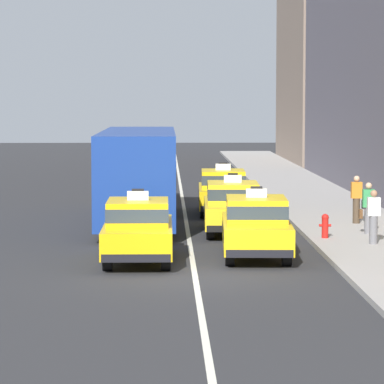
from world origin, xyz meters
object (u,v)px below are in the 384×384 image
bus_left_second (139,171)px  fire_hydrant (325,225)px  taxi_left_third (147,179)px  taxi_right_second (233,206)px  pedestrian_near_crosswalk (368,208)px  taxi_right_third (223,191)px  taxi_left_nearest (138,229)px  pedestrian_far_corner (374,217)px  taxi_right_nearest (256,226)px  pedestrian_trailing (357,200)px

bus_left_second → fire_hydrant: size_ratio=15.35×
bus_left_second → taxi_left_third: (0.15, 8.69, -0.94)m
taxi_right_second → pedestrian_near_crosswalk: size_ratio=2.89×
taxi_right_third → taxi_left_nearest: bearing=-103.7°
taxi_right_third → pedestrian_far_corner: (3.84, -9.61, 0.06)m
bus_left_second → fire_hydrant: bearing=-42.6°
pedestrian_near_crosswalk → taxi_right_nearest: bearing=-134.0°
taxi_left_third → taxi_right_nearest: bearing=-79.1°
taxi_right_third → pedestrian_trailing: 6.16m
bus_left_second → taxi_right_second: bus_left_second is taller
taxi_right_third → pedestrian_near_crosswalk: bearing=-60.3°
fire_hydrant → pedestrian_far_corner: bearing=-49.0°
taxi_left_third → pedestrian_trailing: 12.48m
taxi_right_nearest → taxi_right_second: (-0.32, 5.23, 0.00)m
taxi_right_second → fire_hydrant: taxi_right_second is taller
taxi_right_second → taxi_left_nearest: bearing=-115.9°
taxi_left_third → pedestrian_far_corner: (6.78, -15.35, 0.06)m
bus_left_second → pedestrian_trailing: 7.57m
taxi_left_nearest → pedestrian_near_crosswalk: (7.01, 4.64, 0.07)m
taxi_left_third → pedestrian_near_crosswalk: 14.77m
taxi_left_third → pedestrian_trailing: size_ratio=2.85×
taxi_left_nearest → taxi_right_third: (2.88, 11.87, 0.00)m
taxi_right_nearest → pedestrian_near_crosswalk: (3.81, 3.94, 0.07)m
bus_left_second → pedestrian_far_corner: 9.65m
taxi_left_third → taxi_right_third: bearing=-62.9°
bus_left_second → taxi_left_nearest: bearing=-88.7°
taxi_left_nearest → taxi_right_second: bearing=64.1°
pedestrian_trailing → taxi_left_nearest: bearing=-133.9°
taxi_right_second → taxi_left_third: bearing=104.1°
taxi_left_nearest → pedestrian_trailing: (7.16, 7.43, 0.07)m
taxi_left_nearest → bus_left_second: (-0.21, 8.92, 0.94)m
taxi_right_third → pedestrian_trailing: (4.27, -4.44, 0.07)m
taxi_left_third → taxi_right_second: (2.94, -11.68, 0.00)m
bus_left_second → pedestrian_near_crosswalk: (7.22, -4.28, -0.87)m
taxi_right_third → taxi_right_nearest: bearing=-88.4°
taxi_left_third → pedestrian_far_corner: size_ratio=2.93×
fire_hydrant → taxi_left_third: bearing=111.8°
taxi_right_third → pedestrian_near_crosswalk: 8.32m
taxi_left_nearest → taxi_right_third: same height
taxi_left_nearest → pedestrian_trailing: 10.32m
taxi_left_nearest → fire_hydrant: bearing=33.3°
pedestrian_near_crosswalk → pedestrian_far_corner: 2.39m
taxi_left_nearest → taxi_right_second: 6.59m
pedestrian_trailing → pedestrian_far_corner: (-0.43, -5.17, -0.01)m
taxi_right_second → pedestrian_trailing: size_ratio=2.87×
fire_hydrant → taxi_left_nearest: bearing=-146.7°
taxi_left_nearest → bus_left_second: bus_left_second is taller
taxi_left_third → taxi_left_nearest: bearing=-89.8°
pedestrian_far_corner → bus_left_second: bearing=136.2°
taxi_right_third → pedestrian_far_corner: 10.35m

